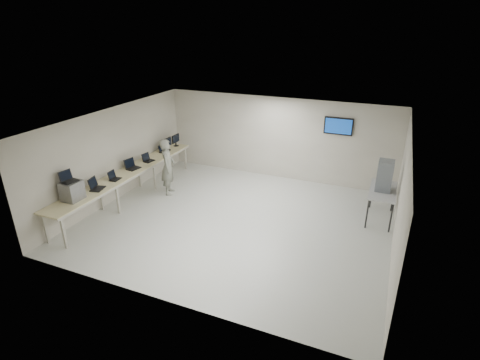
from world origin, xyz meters
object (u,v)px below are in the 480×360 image
at_px(equipment_box, 72,191).
at_px(side_table, 383,192).
at_px(workbench, 128,174).
at_px(soldier, 168,167).

bearing_deg(equipment_box, side_table, 26.54).
bearing_deg(side_table, workbench, -167.23).
xyz_separation_m(workbench, soldier, (0.87, 0.84, 0.07)).
relative_size(equipment_box, soldier, 0.27).
distance_m(soldier, side_table, 6.36).
xyz_separation_m(workbench, side_table, (7.19, 1.63, -0.01)).
distance_m(workbench, side_table, 7.37).
distance_m(equipment_box, soldier, 3.07).
distance_m(equipment_box, side_table, 8.15).
bearing_deg(side_table, soldier, -172.84).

